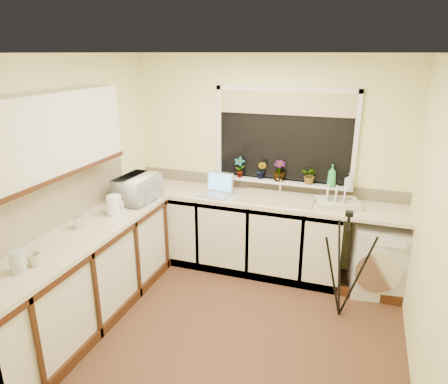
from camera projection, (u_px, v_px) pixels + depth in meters
floor at (225, 328)px, 3.86m from camera, size 3.20×3.20×0.00m
ceiling at (225, 53)px, 3.07m from camera, size 3.20×3.20×0.00m
wall_back at (266, 163)px, 4.81m from camera, size 3.20×0.00×3.20m
wall_front at (131, 303)px, 2.12m from camera, size 3.20×0.00×3.20m
wall_left at (68, 187)px, 3.96m from camera, size 0.00×3.00×3.00m
wall_right at (434, 232)px, 2.97m from camera, size 0.00×3.00×3.00m
base_cabinet_back at (232, 231)px, 4.90m from camera, size 2.55×0.60×0.86m
base_cabinet_left at (84, 280)px, 3.85m from camera, size 0.54×2.40×0.86m
worktop_back at (259, 199)px, 4.65m from camera, size 3.20×0.60×0.04m
worktop_left at (78, 236)px, 3.71m from camera, size 0.60×2.40×0.04m
upper_cabinet at (39, 138)px, 3.32m from camera, size 0.28×1.90×0.70m
splashback_left at (49, 207)px, 3.72m from camera, size 0.02×2.40×0.45m
splashback_back at (265, 184)px, 4.88m from camera, size 3.20×0.02×0.14m
window_glass at (284, 137)px, 4.63m from camera, size 1.50×0.02×1.00m
window_blind at (285, 103)px, 4.48m from camera, size 1.50×0.02×0.25m
windowsill at (281, 182)px, 4.74m from camera, size 1.60×0.14×0.03m
sink at (277, 198)px, 4.58m from camera, size 0.82×0.46×0.03m
faucet at (280, 184)px, 4.70m from camera, size 0.03×0.03×0.24m
washing_machine at (378, 258)px, 4.36m from camera, size 0.60×0.58×0.76m
laptop at (217, 189)px, 4.71m from camera, size 0.36×0.31×0.25m
kettle at (114, 206)px, 4.11m from camera, size 0.15×0.15×0.20m
dish_rack at (338, 203)px, 4.37m from camera, size 0.51×0.44×0.07m
tripod at (344, 265)px, 3.88m from camera, size 0.62×0.62×1.09m
glass_jug at (17, 262)px, 3.04m from camera, size 0.12×0.12×0.17m
steel_jar at (78, 222)px, 3.81m from camera, size 0.09×0.09×0.12m
microwave at (138, 189)px, 4.49m from camera, size 0.37×0.52×0.28m
plant_a at (239, 167)px, 4.83m from camera, size 0.13×0.09×0.24m
plant_b at (262, 170)px, 4.77m from camera, size 0.14×0.12×0.21m
plant_c at (279, 171)px, 4.69m from camera, size 0.15×0.15×0.24m
plant_d at (310, 175)px, 4.59m from camera, size 0.22×0.21×0.20m
soap_bottle_green at (332, 176)px, 4.49m from camera, size 0.10×0.10×0.25m
soap_bottle_clear at (350, 181)px, 4.45m from camera, size 0.10×0.10×0.17m
cup_back at (349, 203)px, 4.35m from camera, size 0.13×0.13×0.09m
cup_left at (34, 260)px, 3.14m from camera, size 0.12×0.12×0.10m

